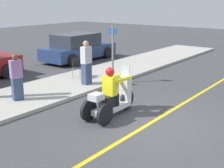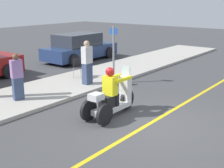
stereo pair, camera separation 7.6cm
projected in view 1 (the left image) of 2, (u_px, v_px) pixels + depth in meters
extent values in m
plane|color=#424244|center=(149.00, 124.00, 8.63)|extent=(60.00, 60.00, 0.00)
cube|color=gold|center=(147.00, 125.00, 8.54)|extent=(24.00, 0.12, 0.01)
cube|color=#B2ADA3|center=(40.00, 93.00, 11.31)|extent=(28.00, 2.80, 0.12)
cylinder|color=black|center=(127.00, 99.00, 9.76)|extent=(0.62, 0.10, 0.62)
cylinder|color=black|center=(105.00, 115.00, 8.46)|extent=(0.62, 0.10, 0.62)
cylinder|color=black|center=(89.00, 110.00, 8.80)|extent=(0.62, 0.10, 0.62)
cube|color=silver|center=(112.00, 108.00, 9.19)|extent=(1.43, 0.41, 0.15)
cube|color=black|center=(109.00, 101.00, 9.01)|extent=(0.57, 0.32, 0.35)
cube|color=silver|center=(125.00, 90.00, 9.60)|extent=(0.24, 0.32, 0.92)
cube|color=silver|center=(126.00, 71.00, 9.45)|extent=(0.03, 0.29, 0.30)
cube|color=silver|center=(96.00, 97.00, 8.50)|extent=(0.36, 0.32, 0.18)
cube|color=yellow|center=(110.00, 86.00, 8.93)|extent=(0.26, 0.38, 0.55)
sphere|color=red|center=(110.00, 72.00, 8.82)|extent=(0.26, 0.26, 0.26)
cube|color=black|center=(116.00, 100.00, 9.08)|extent=(0.14, 0.14, 0.35)
cube|color=black|center=(110.00, 99.00, 9.22)|extent=(0.14, 0.14, 0.35)
cube|color=yellow|center=(123.00, 79.00, 9.07)|extent=(0.76, 0.09, 0.09)
cube|color=yellow|center=(112.00, 77.00, 9.30)|extent=(0.76, 0.09, 0.09)
cube|color=#38476B|center=(87.00, 74.00, 12.16)|extent=(0.37, 0.25, 0.83)
cube|color=silver|center=(86.00, 55.00, 11.97)|extent=(0.41, 0.25, 0.65)
sphere|color=tan|center=(86.00, 44.00, 11.85)|extent=(0.22, 0.22, 0.22)
cube|color=#38476B|center=(17.00, 89.00, 10.24)|extent=(0.38, 0.30, 0.74)
cube|color=#9972B2|center=(16.00, 69.00, 10.07)|extent=(0.41, 0.31, 0.59)
sphere|color=brown|center=(15.00, 57.00, 9.96)|extent=(0.20, 0.20, 0.20)
cylinder|color=#A5A8AD|center=(80.00, 74.00, 12.89)|extent=(0.02, 0.02, 0.44)
cylinder|color=#A5A8AD|center=(87.00, 72.00, 13.23)|extent=(0.02, 0.02, 0.44)
cylinder|color=#A5A8AD|center=(73.00, 73.00, 13.15)|extent=(0.02, 0.02, 0.44)
cylinder|color=#A5A8AD|center=(80.00, 71.00, 13.49)|extent=(0.02, 0.02, 0.44)
cube|color=#232326|center=(80.00, 67.00, 13.13)|extent=(0.44, 0.44, 0.02)
cube|color=#232326|center=(76.00, 62.00, 13.21)|extent=(0.44, 0.02, 0.38)
cube|color=navy|center=(79.00, 51.00, 17.61)|extent=(4.53, 1.78, 0.66)
cube|color=#2D333D|center=(76.00, 40.00, 17.26)|extent=(2.49, 1.60, 0.68)
cylinder|color=black|center=(108.00, 53.00, 18.27)|extent=(0.64, 0.22, 0.64)
cylinder|color=black|center=(85.00, 50.00, 19.31)|extent=(0.64, 0.22, 0.64)
cylinder|color=black|center=(72.00, 60.00, 16.01)|extent=(0.64, 0.22, 0.64)
cylinder|color=black|center=(49.00, 56.00, 17.05)|extent=(0.64, 0.22, 0.64)
cylinder|color=black|center=(8.00, 71.00, 13.53)|extent=(0.64, 0.22, 0.64)
cylinder|color=gray|center=(113.00, 54.00, 12.54)|extent=(0.08, 0.08, 2.20)
cube|color=#1E51AD|center=(113.00, 31.00, 12.30)|extent=(0.02, 0.36, 0.24)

